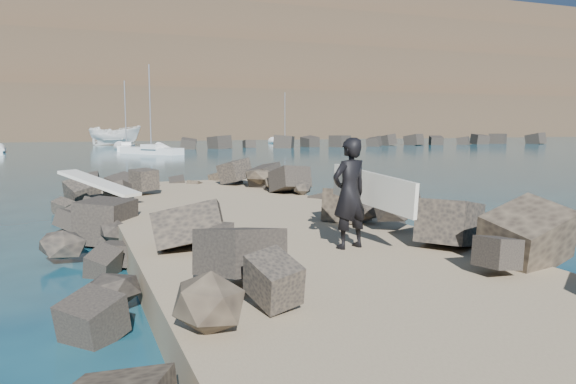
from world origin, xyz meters
name	(u,v)px	position (x,y,z in m)	size (l,w,h in m)	color
ground	(271,256)	(0.00, 0.00, 0.00)	(800.00, 800.00, 0.00)	#0F384C
jetty	(308,264)	(0.00, -2.00, 0.30)	(6.00, 26.00, 0.60)	#8C7759
riprap_left	(140,261)	(-2.90, -1.50, 0.50)	(2.60, 22.00, 1.00)	black
riprap_right	(427,236)	(2.90, -1.50, 0.50)	(2.60, 22.00, 1.00)	black
breakwater_secondary	(378,141)	(35.00, 55.00, 0.60)	(52.00, 4.00, 1.20)	black
headland	(116,79)	(10.00, 160.00, 16.00)	(360.00, 140.00, 32.00)	#2D4919
surfboard_resting	(99,187)	(-3.18, 5.60, 1.04)	(0.66, 2.65, 0.09)	white
boat_imported	(115,135)	(2.27, 70.79, 1.36)	(2.65, 7.03, 2.72)	white
surfer_with_board	(353,193)	(0.74, -2.28, 1.60)	(1.03, 2.45, 1.98)	black
sailboat_b	(127,147)	(2.07, 52.90, 0.35)	(2.51, 6.51, 7.74)	white
sailboat_d	(285,142)	(26.32, 67.26, 0.35)	(2.77, 6.51, 7.74)	white
sailboat_c	(151,151)	(3.54, 44.11, 0.35)	(5.41, 6.83, 8.68)	white
headland_buildings	(142,11)	(16.81, 152.19, 33.97)	(137.50, 30.50, 5.00)	white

